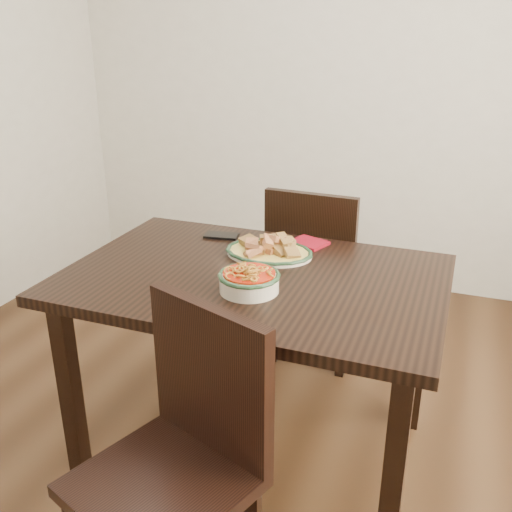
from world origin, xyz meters
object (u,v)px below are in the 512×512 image
(chair_near, at_px, (184,448))
(smartphone, at_px, (222,236))
(noodle_bowl, at_px, (249,279))
(chair_far, at_px, (315,267))
(dining_table, at_px, (254,296))
(fish_plate, at_px, (269,244))

(chair_near, bearing_deg, smartphone, 127.93)
(noodle_bowl, bearing_deg, chair_far, 89.51)
(dining_table, relative_size, smartphone, 9.58)
(dining_table, bearing_deg, noodle_bowl, -75.60)
(chair_near, distance_m, noodle_bowl, 0.57)
(smartphone, bearing_deg, chair_far, 43.48)
(dining_table, distance_m, smartphone, 0.41)
(fish_plate, xyz_separation_m, noodle_bowl, (0.04, -0.32, -0.00))
(dining_table, height_order, noodle_bowl, noodle_bowl)
(chair_near, xyz_separation_m, noodle_bowl, (-0.00, 0.49, 0.29))
(smartphone, bearing_deg, chair_near, -81.43)
(dining_table, distance_m, fish_plate, 0.23)
(smartphone, bearing_deg, noodle_bowl, -65.33)
(chair_near, bearing_deg, noodle_bowl, 110.52)
(chair_far, relative_size, fish_plate, 2.69)
(chair_far, bearing_deg, fish_plate, 86.73)
(dining_table, xyz_separation_m, smartphone, (-0.26, 0.31, 0.09))
(chair_far, xyz_separation_m, smartphone, (-0.30, -0.40, 0.26))
(chair_far, bearing_deg, noodle_bowl, 91.93)
(chair_near, bearing_deg, dining_table, 113.62)
(smartphone, bearing_deg, dining_table, -58.75)
(chair_far, relative_size, noodle_bowl, 4.32)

